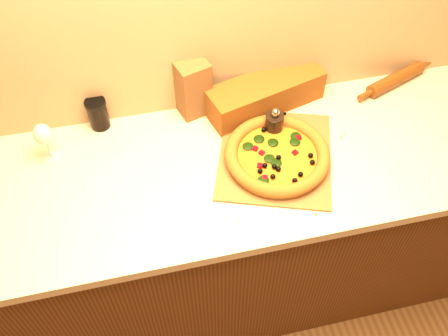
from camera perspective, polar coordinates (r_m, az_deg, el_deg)
cabinet at (r=2.14m, az=0.36°, el=-7.70°), size 2.80×0.65×0.86m
countertop at (r=1.77m, az=0.43°, el=-0.23°), size 2.84×0.68×0.04m
pizza_peel at (r=1.80m, az=5.86°, el=1.82°), size 0.52×0.63×0.01m
pizza at (r=1.76m, az=6.10°, el=1.49°), size 0.37×0.37×0.05m
pepper_grinder at (r=1.83m, az=5.74°, el=5.02°), size 0.07×0.07×0.13m
rolling_pin at (r=2.15m, az=18.99°, el=9.56°), size 0.38×0.16×0.05m
bread_bag at (r=1.93m, az=4.71°, el=8.48°), size 0.48×0.26×0.12m
wine_glass at (r=1.81m, az=-19.95°, el=3.50°), size 0.07×0.07×0.16m
paper_bag at (r=1.87m, az=-3.52°, el=9.06°), size 0.14×0.12×0.23m
dark_jar at (r=1.90m, az=-14.22°, el=6.04°), size 0.08×0.08×0.12m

